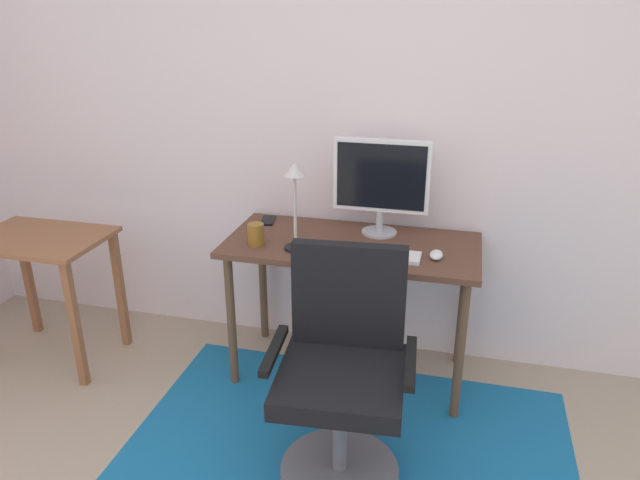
{
  "coord_description": "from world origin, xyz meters",
  "views": [
    {
      "loc": [
        0.37,
        -0.84,
        1.85
      ],
      "look_at": [
        -0.25,
        1.58,
        0.86
      ],
      "focal_mm": 33.18,
      "sensor_mm": 36.0,
      "label": 1
    }
  ],
  "objects_px": {
    "computer_mouse": "(436,255)",
    "cell_phone": "(268,221)",
    "keyboard": "(374,254)",
    "desk_lamp": "(295,191)",
    "monitor": "(381,180)",
    "desk": "(352,259)",
    "coffee_cup": "(256,235)",
    "side_table": "(42,260)",
    "office_chair": "(343,383)"
  },
  "relations": [
    {
      "from": "computer_mouse",
      "to": "cell_phone",
      "type": "relative_size",
      "value": 0.74
    },
    {
      "from": "keyboard",
      "to": "desk_lamp",
      "type": "xyz_separation_m",
      "value": [
        -0.38,
        -0.01,
        0.28
      ]
    },
    {
      "from": "keyboard",
      "to": "computer_mouse",
      "type": "height_order",
      "value": "computer_mouse"
    },
    {
      "from": "desk_lamp",
      "to": "monitor",
      "type": "bearing_deg",
      "value": 40.9
    },
    {
      "from": "desk",
      "to": "coffee_cup",
      "type": "xyz_separation_m",
      "value": [
        -0.45,
        -0.15,
        0.15
      ]
    },
    {
      "from": "desk",
      "to": "monitor",
      "type": "bearing_deg",
      "value": 54.96
    },
    {
      "from": "cell_phone",
      "to": "desk_lamp",
      "type": "bearing_deg",
      "value": -62.97
    },
    {
      "from": "monitor",
      "to": "keyboard",
      "type": "distance_m",
      "value": 0.41
    },
    {
      "from": "keyboard",
      "to": "cell_phone",
      "type": "relative_size",
      "value": 3.07
    },
    {
      "from": "keyboard",
      "to": "cell_phone",
      "type": "distance_m",
      "value": 0.72
    },
    {
      "from": "monitor",
      "to": "desk_lamp",
      "type": "height_order",
      "value": "monitor"
    },
    {
      "from": "coffee_cup",
      "to": "keyboard",
      "type": "bearing_deg",
      "value": 0.78
    },
    {
      "from": "monitor",
      "to": "cell_phone",
      "type": "distance_m",
      "value": 0.68
    },
    {
      "from": "desk",
      "to": "keyboard",
      "type": "height_order",
      "value": "keyboard"
    },
    {
      "from": "coffee_cup",
      "to": "cell_phone",
      "type": "xyz_separation_m",
      "value": [
        -0.06,
        0.33,
        -0.05
      ]
    },
    {
      "from": "monitor",
      "to": "side_table",
      "type": "bearing_deg",
      "value": -166.94
    },
    {
      "from": "side_table",
      "to": "office_chair",
      "type": "bearing_deg",
      "value": -14.86
    },
    {
      "from": "monitor",
      "to": "side_table",
      "type": "relative_size",
      "value": 0.67
    },
    {
      "from": "monitor",
      "to": "desk_lamp",
      "type": "distance_m",
      "value": 0.47
    },
    {
      "from": "monitor",
      "to": "office_chair",
      "type": "distance_m",
      "value": 1.06
    },
    {
      "from": "office_chair",
      "to": "coffee_cup",
      "type": "bearing_deg",
      "value": 130.42
    },
    {
      "from": "desk_lamp",
      "to": "office_chair",
      "type": "height_order",
      "value": "desk_lamp"
    },
    {
      "from": "monitor",
      "to": "cell_phone",
      "type": "bearing_deg",
      "value": 177.36
    },
    {
      "from": "cell_phone",
      "to": "desk",
      "type": "bearing_deg",
      "value": -30.58
    },
    {
      "from": "desk",
      "to": "cell_phone",
      "type": "xyz_separation_m",
      "value": [
        -0.5,
        0.19,
        0.1
      ]
    },
    {
      "from": "computer_mouse",
      "to": "cell_phone",
      "type": "xyz_separation_m",
      "value": [
        -0.92,
        0.28,
        -0.01
      ]
    },
    {
      "from": "keyboard",
      "to": "computer_mouse",
      "type": "relative_size",
      "value": 4.13
    },
    {
      "from": "computer_mouse",
      "to": "coffee_cup",
      "type": "bearing_deg",
      "value": -176.56
    },
    {
      "from": "computer_mouse",
      "to": "office_chair",
      "type": "height_order",
      "value": "office_chair"
    },
    {
      "from": "desk_lamp",
      "to": "desk",
      "type": "bearing_deg",
      "value": 31.53
    },
    {
      "from": "coffee_cup",
      "to": "side_table",
      "type": "bearing_deg",
      "value": -175.32
    },
    {
      "from": "monitor",
      "to": "coffee_cup",
      "type": "relative_size",
      "value": 4.45
    },
    {
      "from": "cell_phone",
      "to": "keyboard",
      "type": "bearing_deg",
      "value": -37.34
    },
    {
      "from": "computer_mouse",
      "to": "side_table",
      "type": "height_order",
      "value": "computer_mouse"
    },
    {
      "from": "desk",
      "to": "desk_lamp",
      "type": "distance_m",
      "value": 0.48
    },
    {
      "from": "computer_mouse",
      "to": "desk_lamp",
      "type": "relative_size",
      "value": 0.24
    },
    {
      "from": "monitor",
      "to": "desk_lamp",
      "type": "xyz_separation_m",
      "value": [
        -0.36,
        -0.31,
        0.01
      ]
    },
    {
      "from": "desk_lamp",
      "to": "office_chair",
      "type": "xyz_separation_m",
      "value": [
        0.36,
        -0.55,
        -0.62
      ]
    },
    {
      "from": "monitor",
      "to": "keyboard",
      "type": "bearing_deg",
      "value": -85.41
    },
    {
      "from": "coffee_cup",
      "to": "side_table",
      "type": "relative_size",
      "value": 0.15
    },
    {
      "from": "coffee_cup",
      "to": "side_table",
      "type": "xyz_separation_m",
      "value": [
        -1.18,
        -0.1,
        -0.22
      ]
    },
    {
      "from": "monitor",
      "to": "cell_phone",
      "type": "relative_size",
      "value": 3.49
    },
    {
      "from": "keyboard",
      "to": "computer_mouse",
      "type": "xyz_separation_m",
      "value": [
        0.28,
        0.04,
        0.01
      ]
    },
    {
      "from": "office_chair",
      "to": "side_table",
      "type": "xyz_separation_m",
      "value": [
        -1.74,
        0.46,
        0.16
      ]
    },
    {
      "from": "keyboard",
      "to": "cell_phone",
      "type": "bearing_deg",
      "value": 152.88
    },
    {
      "from": "keyboard",
      "to": "side_table",
      "type": "relative_size",
      "value": 0.59
    },
    {
      "from": "office_chair",
      "to": "keyboard",
      "type": "bearing_deg",
      "value": 82.81
    },
    {
      "from": "computer_mouse",
      "to": "office_chair",
      "type": "xyz_separation_m",
      "value": [
        -0.31,
        -0.61,
        -0.34
      ]
    },
    {
      "from": "keyboard",
      "to": "side_table",
      "type": "distance_m",
      "value": 1.77
    },
    {
      "from": "desk",
      "to": "office_chair",
      "type": "relative_size",
      "value": 1.29
    }
  ]
}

